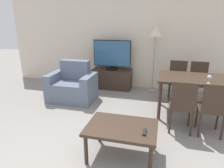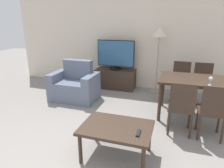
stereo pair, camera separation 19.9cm
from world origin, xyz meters
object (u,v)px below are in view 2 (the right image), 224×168
Objects in this scene: dining_chair_far at (203,82)px; wine_glass_left at (211,79)px; armchair at (75,86)px; dining_chair_near_right at (213,109)px; dining_chair_near at (181,106)px; dining_chair_far_left at (181,80)px; coffee_table at (117,130)px; floor_lamp at (159,35)px; tv at (116,55)px; dining_table at (195,84)px; tv_stand at (116,79)px; remote_primary at (138,133)px.

wine_glass_left is at bearing -91.34° from dining_chair_far.
armchair is 2.88m from dining_chair_near_right.
dining_chair_near is 1.00× the size of dining_chair_far_left.
dining_chair_near is (0.80, 0.84, 0.10)m from coffee_table.
floor_lamp is at bearing 30.65° from armchair.
dining_chair_far is 0.44m from dining_chair_far_left.
tv is at bearing 131.14° from dining_chair_near.
dining_chair_near_right reaches higher than armchair.
dining_table is at bearing -106.97° from dining_chair_far.
dining_table is at bearing 73.03° from dining_chair_near.
dining_chair_near_right is (0.00, -1.45, 0.00)m from dining_chair_far.
dining_chair_near is at bearing -48.90° from tv_stand.
tv_stand is at bearing 179.42° from floor_lamp.
tv_stand is at bearing 144.18° from wine_glass_left.
dining_chair_near is 1.45m from dining_chair_far_left.
floor_lamp reaches higher than armchair.
wine_glass_left is (0.92, 1.32, 0.39)m from remote_primary.
wine_glass_left is (2.72, -0.45, 0.54)m from armchair.
dining_table is at bearing -31.81° from tv_stand.
floor_lamp is at bearing -0.58° from tv_stand.
remote_primary is (-0.72, -1.65, -0.19)m from dining_table.
wine_glass_left is (0.42, -1.06, 0.35)m from dining_chair_far_left.
coffee_table is 2.61m from dining_chair_far.
dining_table is 1.42× the size of dining_chair_near.
floor_lamp is at bearing 124.63° from dining_table.
dining_chair_far_left is 6.11× the size of wine_glass_left.
dining_table is at bearing -73.03° from dining_chair_far_left.
dining_chair_far_left is at bearing -14.65° from tv_stand.
tv is 2.84m from dining_chair_near_right.
floor_lamp is at bearing 85.12° from coffee_table.
dining_table is 0.78m from dining_chair_far_left.
coffee_table is (0.84, -2.72, 0.15)m from tv_stand.
floor_lamp is 2.96m from remote_primary.
wine_glass_left is at bearing -9.33° from armchair.
armchair is 1.00× the size of tv_stand.
wine_glass_left is (1.22, 1.23, 0.45)m from coffee_table.
remote_primary is at bearing -124.71° from wine_glass_left.
dining_chair_near and dining_chair_near_right have the same top height.
tv is 1.19m from floor_lamp.
dining_chair_near is (1.64, -1.88, -0.40)m from tv.
armchair is 2.46m from dining_chair_near.
dining_chair_near and dining_chair_far have the same top height.
floor_lamp is (-0.57, 0.42, 0.92)m from dining_chair_far_left.
dining_chair_near and dining_chair_far_left have the same top height.
tv_stand is 0.81× the size of dining_table.
floor_lamp is at bearing 106.91° from dining_chair_near.
armchair is at bearing 135.61° from remote_primary.
tv is 1.74m from dining_chair_far_left.
wine_glass_left is at bearing 55.29° from remote_primary.
coffee_table is at bearing -134.64° from wine_glass_left.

